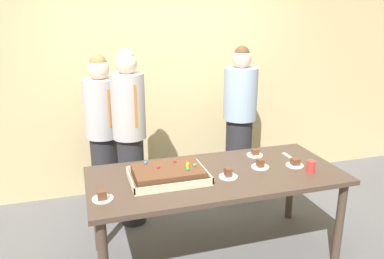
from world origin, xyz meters
TOP-DOWN VIEW (x-y plane):
  - ground_plane at (0.00, 0.00)m, footprint 12.00×12.00m
  - interior_back_panel at (0.00, 1.60)m, footprint 8.00×0.12m
  - party_table at (0.00, 0.00)m, footprint 2.09×0.93m
  - sheet_cake at (-0.40, 0.01)m, footprint 0.61×0.44m
  - plated_slice_near_left at (0.71, -0.05)m, footprint 0.15×0.15m
  - plated_slice_near_right at (-0.93, -0.19)m, footprint 0.15×0.15m
  - plated_slice_far_left at (0.49, 0.28)m, footprint 0.15×0.15m
  - plated_slice_far_right at (0.07, -0.10)m, footprint 0.15×0.15m
  - plated_slice_center_front at (0.40, 0.01)m, footprint 0.15×0.15m
  - drink_cup_nearest at (0.76, -0.20)m, footprint 0.07×0.07m
  - cake_server_utensil at (0.77, 0.15)m, footprint 0.03×0.20m
  - person_serving_front at (0.66, 1.04)m, footprint 0.37×0.37m
  - person_green_shirt_behind at (-0.82, 1.18)m, footprint 0.35×0.35m
  - person_striped_tie_right at (-0.59, 0.78)m, footprint 0.32×0.32m

SIDE VIEW (x-z plane):
  - ground_plane at x=0.00m, z-range 0.00..0.00m
  - party_table at x=0.00m, z-range 0.31..1.09m
  - cake_server_utensil at x=0.77m, z-range 0.78..0.79m
  - plated_slice_far_left at x=0.49m, z-range 0.77..0.83m
  - plated_slice_near_left at x=0.71m, z-range 0.77..0.83m
  - plated_slice_center_front at x=0.40m, z-range 0.77..0.84m
  - plated_slice_far_right at x=0.07m, z-range 0.76..0.84m
  - plated_slice_near_right at x=-0.93m, z-range 0.77..0.84m
  - sheet_cake at x=-0.40m, z-range 0.77..0.89m
  - drink_cup_nearest at x=0.76m, z-range 0.78..0.88m
  - person_green_shirt_behind at x=-0.82m, z-range 0.03..1.69m
  - person_serving_front at x=0.66m, z-range 0.03..1.74m
  - person_striped_tie_right at x=-0.59m, z-range 0.04..1.79m
  - interior_back_panel at x=0.00m, z-range 0.00..3.00m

